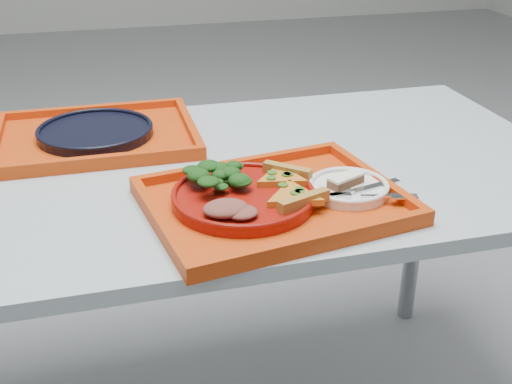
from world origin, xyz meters
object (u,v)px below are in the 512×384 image
tray_main (274,205)px  dessert_bar (346,180)px  tray_far (96,138)px  dinner_plate (243,198)px  navy_plate (95,133)px

tray_main → dessert_bar: (0.14, 0.01, 0.03)m
tray_main → tray_far: size_ratio=1.00×
tray_main → tray_far: same height
tray_far → dessert_bar: dessert_bar is taller
tray_main → tray_far: bearing=116.7°
dessert_bar → dinner_plate: bearing=154.4°
dessert_bar → tray_far: bearing=112.5°
tray_main → dinner_plate: (-0.05, 0.01, 0.02)m
dinner_plate → navy_plate: (-0.25, 0.41, -0.00)m
tray_far → dinner_plate: bearing=-58.7°
dinner_plate → navy_plate: dinner_plate is taller
tray_far → navy_plate: navy_plate is taller
dessert_bar → navy_plate: bearing=112.5°
dinner_plate → tray_far: bearing=121.2°
tray_far → dessert_bar: size_ratio=5.82×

